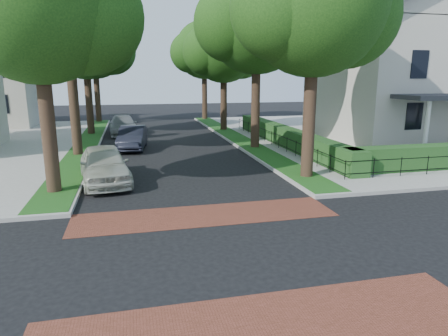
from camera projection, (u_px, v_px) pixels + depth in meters
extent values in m
plane|color=black|center=(227.00, 255.00, 10.76)|extent=(120.00, 120.00, 0.00)
cube|color=gray|center=(401.00, 133.00, 33.09)|extent=(30.00, 30.00, 0.15)
cube|color=brown|center=(205.00, 215.00, 13.79)|extent=(9.00, 2.20, 0.01)
cube|color=brown|center=(266.00, 325.00, 7.72)|extent=(9.00, 2.20, 0.01)
cube|color=#194914|center=(237.00, 138.00, 30.04)|extent=(1.60, 29.80, 0.02)
cube|color=#194914|center=(87.00, 143.00, 27.64)|extent=(1.60, 29.80, 0.02)
cylinder|color=black|center=(310.00, 96.00, 17.76)|extent=(0.56, 0.56, 7.35)
sphere|color=#16390F|center=(315.00, 3.00, 16.88)|extent=(6.20, 6.20, 6.20)
sphere|color=#16390F|center=(347.00, 15.00, 17.63)|extent=(4.65, 4.65, 4.65)
sphere|color=#16390F|center=(282.00, 8.00, 16.41)|extent=(4.34, 4.34, 4.34)
cylinder|color=black|center=(256.00, 87.00, 25.30)|extent=(0.56, 0.56, 7.70)
sphere|color=#16390F|center=(257.00, 19.00, 24.39)|extent=(6.60, 6.60, 6.60)
sphere|color=#16390F|center=(283.00, 28.00, 25.16)|extent=(4.95, 4.95, 4.95)
sphere|color=#16390F|center=(232.00, 23.00, 23.90)|extent=(4.62, 4.62, 4.62)
sphere|color=#16390F|center=(251.00, 15.00, 25.86)|extent=(4.29, 4.29, 4.29)
cylinder|color=black|center=(224.00, 91.00, 33.96)|extent=(0.56, 0.56, 6.65)
sphere|color=#16390F|center=(224.00, 48.00, 33.17)|extent=(5.80, 5.80, 5.80)
sphere|color=#16390F|center=(241.00, 53.00, 33.90)|extent=(4.35, 4.35, 4.35)
sphere|color=#16390F|center=(207.00, 51.00, 32.72)|extent=(4.06, 4.06, 4.06)
sphere|color=#16390F|center=(221.00, 43.00, 34.45)|extent=(3.77, 3.77, 3.77)
cylinder|color=black|center=(205.00, 86.00, 42.46)|extent=(0.56, 0.56, 7.00)
sphere|color=#16390F|center=(204.00, 50.00, 41.62)|extent=(6.00, 6.00, 6.00)
sphere|color=#16390F|center=(219.00, 54.00, 42.36)|extent=(4.50, 4.50, 4.50)
sphere|color=#16390F|center=(190.00, 52.00, 41.17)|extent=(4.20, 4.20, 4.20)
sphere|color=#16390F|center=(202.00, 46.00, 42.95)|extent=(3.90, 3.90, 3.90)
cylinder|color=black|center=(46.00, 104.00, 15.35)|extent=(0.56, 0.56, 7.00)
sphere|color=#16390F|center=(36.00, 1.00, 14.52)|extent=(6.00, 6.00, 6.00)
sphere|color=#16390F|center=(85.00, 16.00, 15.26)|extent=(4.50, 4.50, 4.50)
cylinder|color=black|center=(72.00, 85.00, 22.82)|extent=(0.56, 0.56, 8.05)
sphere|color=#16390F|center=(66.00, 6.00, 21.86)|extent=(6.40, 6.40, 6.40)
sphere|color=#16390F|center=(100.00, 16.00, 22.63)|extent=(4.80, 4.80, 4.80)
sphere|color=#16390F|center=(34.00, 10.00, 21.39)|extent=(4.48, 4.48, 4.48)
sphere|color=#16390F|center=(71.00, 2.00, 23.29)|extent=(4.16, 4.16, 4.16)
cylinder|color=black|center=(88.00, 90.00, 31.50)|extent=(0.56, 0.56, 6.86)
sphere|color=#16390F|center=(85.00, 42.00, 30.68)|extent=(5.60, 5.60, 5.60)
sphere|color=#16390F|center=(106.00, 48.00, 31.39)|extent=(4.20, 4.20, 4.20)
sphere|color=#16390F|center=(65.00, 46.00, 30.24)|extent=(3.92, 3.92, 3.92)
sphere|color=#16390F|center=(87.00, 37.00, 31.91)|extent=(3.64, 3.64, 3.64)
cylinder|color=black|center=(97.00, 86.00, 40.00)|extent=(0.56, 0.56, 7.14)
sphere|color=#16390F|center=(94.00, 47.00, 39.15)|extent=(6.20, 6.20, 6.20)
sphere|color=#16390F|center=(112.00, 51.00, 39.90)|extent=(4.65, 4.65, 4.65)
sphere|color=#16390F|center=(77.00, 49.00, 38.68)|extent=(4.34, 4.34, 4.34)
sphere|color=#16390F|center=(96.00, 43.00, 40.53)|extent=(4.03, 4.03, 4.03)
cube|color=#19491E|center=(286.00, 137.00, 26.53)|extent=(1.00, 18.00, 1.20)
cube|color=beige|center=(410.00, 84.00, 28.88)|extent=(12.00, 10.00, 8.00)
cylinder|color=white|center=(427.00, 127.00, 21.65)|extent=(0.24, 0.24, 3.00)
cube|color=brown|center=(3.00, 32.00, 34.84)|extent=(0.80, 0.80, 3.64)
imported|color=beige|center=(104.00, 165.00, 17.77)|extent=(2.67, 5.19, 1.69)
imported|color=black|center=(132.00, 138.00, 26.10)|extent=(2.12, 4.70, 1.50)
imported|color=gray|center=(123.00, 125.00, 32.49)|extent=(2.50, 5.42, 1.53)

